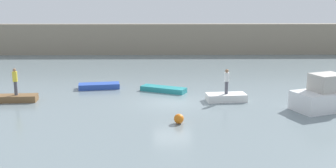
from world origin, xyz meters
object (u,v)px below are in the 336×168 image
motorboat (331,96)px  person_white_shirt (227,80)px  rowboat_teal (163,89)px  mooring_buoy (179,119)px  rowboat_blue (99,86)px  rowboat_brown (17,98)px  rowboat_white (226,97)px  person_yellow_shirt (15,80)px

motorboat → person_white_shirt: (-6.19, 1.99, 0.63)m
rowboat_teal → motorboat: bearing=0.3°
mooring_buoy → rowboat_blue: bearing=123.2°
person_white_shirt → mooring_buoy: person_white_shirt is taller
rowboat_teal → rowboat_brown: bearing=-139.3°
rowboat_brown → rowboat_white: (14.00, -0.06, 0.03)m
rowboat_brown → mooring_buoy: size_ratio=4.83×
motorboat → rowboat_teal: bearing=155.2°
mooring_buoy → person_yellow_shirt: bearing=155.1°
rowboat_blue → person_yellow_shirt: person_yellow_shirt is taller
motorboat → person_white_shirt: bearing=162.1°
motorboat → rowboat_blue: motorboat is taller
rowboat_blue → person_yellow_shirt: size_ratio=1.69×
person_yellow_shirt → motorboat: bearing=-5.8°
rowboat_blue → person_yellow_shirt: (-4.91, -3.81, 1.25)m
person_yellow_shirt → mooring_buoy: bearing=-24.9°
motorboat → rowboat_white: (-6.19, 1.99, -0.55)m
rowboat_brown → rowboat_white: 14.00m
rowboat_white → person_white_shirt: 1.18m
person_yellow_shirt → mooring_buoy: size_ratio=3.28×
motorboat → rowboat_blue: bearing=159.0°
rowboat_brown → rowboat_blue: (4.91, 3.81, -0.02)m
rowboat_brown → rowboat_white: size_ratio=1.01×
rowboat_blue → person_white_shirt: size_ratio=1.82×
rowboat_blue → rowboat_white: 9.87m
rowboat_blue → person_white_shirt: 9.95m
motorboat → person_white_shirt: motorboat is taller
motorboat → mooring_buoy: size_ratio=9.85×
rowboat_white → person_white_shirt: (-0.00, 0.00, 1.18)m
rowboat_white → person_yellow_shirt: person_yellow_shirt is taller
motorboat → mooring_buoy: 9.99m
motorboat → rowboat_teal: size_ratio=1.60×
rowboat_brown → rowboat_white: bearing=-4.2°
rowboat_brown → rowboat_teal: 10.18m
rowboat_teal → mooring_buoy: (0.83, -7.67, 0.10)m
motorboat → rowboat_teal: 11.45m
rowboat_brown → rowboat_teal: bearing=11.7°
person_yellow_shirt → mooring_buoy: person_yellow_shirt is taller
motorboat → rowboat_brown: bearing=174.2°
motorboat → rowboat_blue: (-15.27, 5.87, -0.60)m
person_yellow_shirt → person_white_shirt: (14.00, -0.06, -0.02)m
rowboat_blue → rowboat_teal: size_ratio=0.90×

